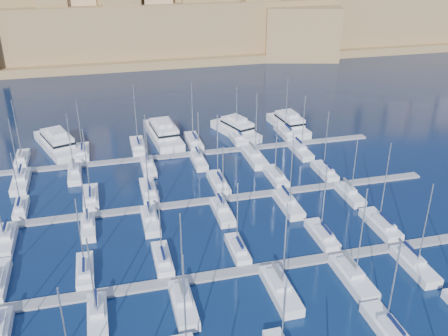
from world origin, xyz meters
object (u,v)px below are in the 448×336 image
object	(u,v)px
sailboat_4	(388,330)
motor_yacht_b	(163,133)
motor_yacht_c	(236,129)
motor_yacht_a	(57,143)
motor_yacht_d	(289,123)

from	to	relation	value
sailboat_4	motor_yacht_b	world-z (taller)	sailboat_4
motor_yacht_c	motor_yacht_a	bearing A→B (deg)	178.02
motor_yacht_a	motor_yacht_c	xyz separation A→B (m)	(42.09, -1.45, -0.00)
sailboat_4	motor_yacht_c	xyz separation A→B (m)	(-0.13, 69.53, 0.98)
sailboat_4	motor_yacht_b	size ratio (longest dim) A/B	0.70
sailboat_4	motor_yacht_a	bearing A→B (deg)	120.74
motor_yacht_c	motor_yacht_d	xyz separation A→B (m)	(13.77, 0.25, 0.00)
motor_yacht_c	motor_yacht_d	size ratio (longest dim) A/B	0.99
motor_yacht_d	motor_yacht_a	bearing A→B (deg)	178.76
sailboat_4	motor_yacht_c	world-z (taller)	sailboat_4
motor_yacht_a	motor_yacht_c	world-z (taller)	same
sailboat_4	motor_yacht_a	world-z (taller)	sailboat_4
motor_yacht_d	motor_yacht_c	bearing A→B (deg)	-178.96
motor_yacht_a	motor_yacht_d	size ratio (longest dim) A/B	1.18
sailboat_4	motor_yacht_d	xyz separation A→B (m)	(13.65, 69.78, 0.98)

